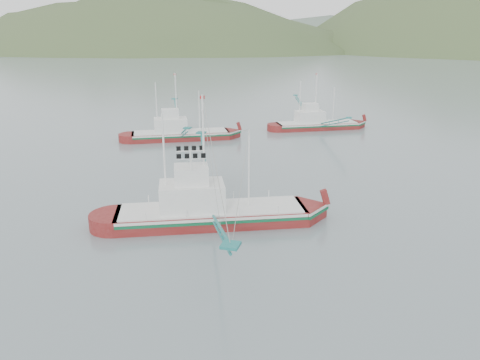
# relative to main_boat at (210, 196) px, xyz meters

# --- Properties ---
(ground) EXTENTS (1200.00, 1200.00, 0.00)m
(ground) POSITION_rel_main_boat_xyz_m (1.88, -2.67, -2.53)
(ground) COLOR slate
(ground) RESTS_ON ground
(main_boat) EXTENTS (17.30, 29.20, 12.38)m
(main_boat) POSITION_rel_main_boat_xyz_m (0.00, 0.00, 0.00)
(main_boat) COLOR maroon
(main_boat) RESTS_ON ground
(bg_boat_far) EXTENTS (15.49, 24.27, 10.46)m
(bg_boat_far) POSITION_rel_main_boat_xyz_m (4.37, 44.99, -0.37)
(bg_boat_far) COLOR maroon
(bg_boat_far) RESTS_ON ground
(bg_boat_left) EXTENTS (16.44, 25.98, 11.18)m
(bg_boat_left) POSITION_rel_main_boat_xyz_m (-15.63, 30.92, -0.23)
(bg_boat_left) COLOR maroon
(bg_boat_left) RESTS_ON ground
(headland_left) EXTENTS (448.00, 308.00, 210.00)m
(headland_left) POSITION_rel_main_boat_xyz_m (-178.12, 357.33, -2.53)
(headland_left) COLOR #3E512A
(headland_left) RESTS_ON ground
(ridge_distant) EXTENTS (960.00, 400.00, 240.00)m
(ridge_distant) POSITION_rel_main_boat_xyz_m (31.88, 557.33, -2.53)
(ridge_distant) COLOR slate
(ridge_distant) RESTS_ON ground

